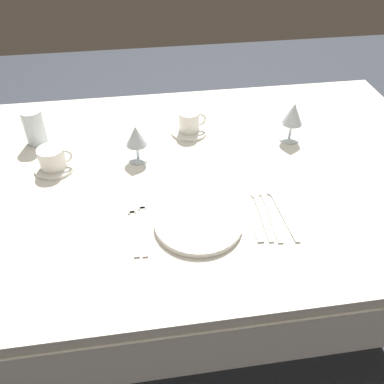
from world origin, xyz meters
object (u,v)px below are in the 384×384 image
object	(u,v)px
spoon_tea	(279,207)
fork_outer	(143,224)
dinner_knife	(252,214)
wine_glass_centre	(293,116)
dinner_plate	(198,223)
spoon_dessert	(268,207)
spoon_soup	(260,208)
coffee_cup_left	(53,158)
fork_inner	(134,226)
coffee_cup_right	(190,121)
wine_glass_left	(136,137)
drink_tumbler	(34,127)

from	to	relation	value
spoon_tea	fork_outer	bearing A→B (deg)	-178.17
dinner_knife	wine_glass_centre	bearing A→B (deg)	57.54
fork_outer	dinner_knife	size ratio (longest dim) A/B	0.98
dinner_plate	spoon_dessert	xyz separation A→B (m)	(0.21, 0.04, -0.01)
spoon_soup	coffee_cup_left	xyz separation A→B (m)	(-0.60, 0.28, 0.04)
fork_inner	coffee_cup_right	world-z (taller)	coffee_cup_right
wine_glass_left	dinner_knife	bearing A→B (deg)	-46.17
spoon_dessert	coffee_cup_right	xyz separation A→B (m)	(-0.16, 0.44, 0.04)
coffee_cup_left	wine_glass_left	size ratio (longest dim) A/B	0.84
dinner_plate	coffee_cup_right	xyz separation A→B (m)	(0.04, 0.48, 0.04)
coffee_cup_left	spoon_tea	bearing A→B (deg)	-23.47
spoon_soup	spoon_tea	bearing A→B (deg)	-3.35
coffee_cup_left	coffee_cup_right	world-z (taller)	coffee_cup_right
fork_inner	coffee_cup_right	size ratio (longest dim) A/B	2.09
fork_outer	spoon_dessert	xyz separation A→B (m)	(0.36, 0.02, 0.00)
fork_outer	spoon_dessert	size ratio (longest dim) A/B	0.97
spoon_dessert	drink_tumbler	distance (m)	0.84
dinner_knife	coffee_cup_right	world-z (taller)	coffee_cup_right
fork_inner	wine_glass_left	world-z (taller)	wine_glass_left
spoon_dessert	coffee_cup_right	world-z (taller)	coffee_cup_right
wine_glass_centre	wine_glass_left	xyz separation A→B (m)	(-0.53, -0.05, -0.01)
dinner_knife	spoon_tea	xyz separation A→B (m)	(0.09, 0.02, 0.00)
spoon_tea	wine_glass_centre	xyz separation A→B (m)	(0.14, 0.34, 0.09)
fork_outer	spoon_soup	bearing A→B (deg)	2.72
spoon_tea	fork_inner	bearing A→B (deg)	-177.39
spoon_dessert	drink_tumbler	xyz separation A→B (m)	(-0.70, 0.45, 0.06)
fork_outer	fork_inner	distance (m)	0.03
spoon_soup	coffee_cup_right	distance (m)	0.46
fork_outer	dinner_knife	distance (m)	0.31
fork_inner	spoon_dessert	distance (m)	0.39
fork_inner	wine_glass_centre	size ratio (longest dim) A/B	1.47
fork_inner	dinner_knife	bearing A→B (deg)	-0.12
spoon_dessert	drink_tumbler	size ratio (longest dim) A/B	1.86
fork_inner	spoon_dessert	world-z (taller)	spoon_dessert
spoon_tea	coffee_cup_right	size ratio (longest dim) A/B	2.34
spoon_dessert	wine_glass_left	size ratio (longest dim) A/B	1.79
spoon_soup	coffee_cup_left	size ratio (longest dim) A/B	2.03
spoon_soup	coffee_cup_left	bearing A→B (deg)	154.81
spoon_tea	dinner_knife	bearing A→B (deg)	-167.16
spoon_soup	spoon_tea	size ratio (longest dim) A/B	0.94
fork_outer	coffee_cup_right	distance (m)	0.50
dinner_knife	spoon_dessert	bearing A→B (deg)	22.45
fork_outer	wine_glass_centre	distance (m)	0.65
fork_outer	wine_glass_centre	xyz separation A→B (m)	(0.54, 0.36, 0.09)
fork_inner	spoon_tea	bearing A→B (deg)	2.61
fork_inner	wine_glass_left	size ratio (longest dim) A/B	1.62
spoon_dessert	coffee_cup_right	bearing A→B (deg)	110.60
fork_outer	coffee_cup_left	size ratio (longest dim) A/B	2.07
dinner_plate	wine_glass_centre	size ratio (longest dim) A/B	1.73
drink_tumbler	coffee_cup_right	bearing A→B (deg)	-1.59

